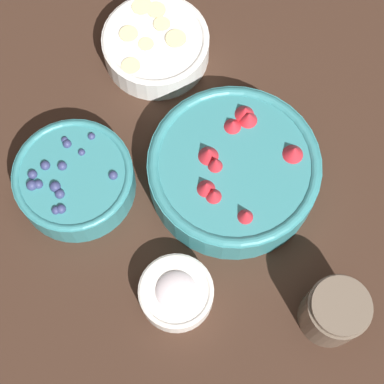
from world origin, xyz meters
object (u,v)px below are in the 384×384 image
at_px(bowl_strawberries, 234,169).
at_px(jar_chocolate, 334,312).
at_px(bowl_blueberries, 74,179).
at_px(bowl_cream, 176,293).
at_px(bowl_bananas, 156,44).

bearing_deg(bowl_strawberries, jar_chocolate, 164.17).
bearing_deg(bowl_blueberries, jar_chocolate, -166.02).
bearing_deg(jar_chocolate, bowl_cream, 34.34).
bearing_deg(jar_chocolate, bowl_strawberries, -15.83).
bearing_deg(bowl_strawberries, bowl_bananas, -19.26).
bearing_deg(bowl_blueberries, bowl_cream, 174.49).
height_order(bowl_strawberries, bowl_blueberries, bowl_strawberries).
height_order(bowl_bananas, bowl_cream, same).
bearing_deg(bowl_blueberries, bowl_strawberries, -134.47).
relative_size(bowl_strawberries, bowl_bananas, 1.48).
xyz_separation_m(bowl_blueberries, jar_chocolate, (-0.40, -0.10, 0.01)).
relative_size(bowl_blueberries, jar_chocolate, 1.84).
bearing_deg(bowl_cream, bowl_bananas, -42.57).
bearing_deg(jar_chocolate, bowl_blueberries, 13.98).
distance_m(bowl_bananas, jar_chocolate, 0.49).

